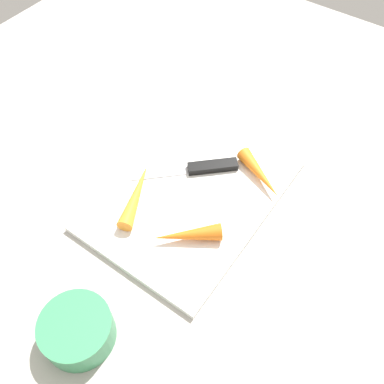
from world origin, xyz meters
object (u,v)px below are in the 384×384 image
object	(u,v)px
carrot_medium	(260,174)
cutting_board	(192,194)
knife	(206,168)
carrot_longest	(136,194)
small_bowl	(78,330)
carrot_shortest	(187,235)

from	to	relation	value
carrot_medium	cutting_board	bearing A→B (deg)	-104.44
knife	carrot_longest	world-z (taller)	carrot_longest
cutting_board	knife	world-z (taller)	knife
knife	carrot_medium	distance (m)	0.10
knife	small_bowl	bearing A→B (deg)	49.84
knife	small_bowl	world-z (taller)	small_bowl
carrot_shortest	carrot_longest	size ratio (longest dim) A/B	0.83
knife	carrot_medium	xyz separation A→B (m)	(0.04, -0.09, 0.01)
knife	carrot_shortest	size ratio (longest dim) A/B	1.44
cutting_board	carrot_medium	distance (m)	0.12
small_bowl	knife	bearing A→B (deg)	3.49
cutting_board	knife	xyz separation A→B (m)	(0.06, 0.01, 0.01)
cutting_board	carrot_shortest	size ratio (longest dim) A/B	3.28
knife	carrot_shortest	bearing A→B (deg)	68.51
cutting_board	carrot_longest	world-z (taller)	carrot_longest
carrot_longest	knife	bearing A→B (deg)	-49.43
carrot_shortest	carrot_longest	bearing A→B (deg)	-49.23
carrot_longest	carrot_medium	bearing A→B (deg)	-65.97
knife	small_bowl	distance (m)	0.35
carrot_medium	small_bowl	distance (m)	0.39
carrot_shortest	small_bowl	distance (m)	0.21
carrot_shortest	carrot_longest	distance (m)	0.12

